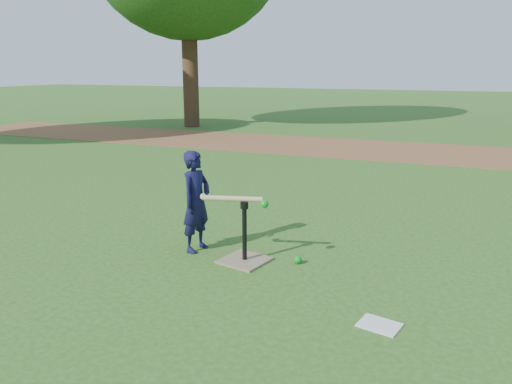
% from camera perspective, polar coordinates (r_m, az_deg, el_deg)
% --- Properties ---
extents(ground, '(80.00, 80.00, 0.00)m').
position_cam_1_polar(ground, '(5.23, -3.97, -7.23)').
color(ground, '#285116').
rests_on(ground, ground).
extents(dirt_strip, '(24.00, 3.00, 0.01)m').
position_cam_1_polar(dirt_strip, '(12.20, 11.85, 4.89)').
color(dirt_strip, brown).
rests_on(dirt_strip, ground).
extents(child, '(0.31, 0.42, 1.07)m').
position_cam_1_polar(child, '(5.24, -6.85, -1.08)').
color(child, black).
rests_on(child, ground).
extents(wiffle_ball_ground, '(0.08, 0.08, 0.08)m').
position_cam_1_polar(wiffle_ball_ground, '(5.01, 4.81, -7.72)').
color(wiffle_ball_ground, '#0D911A').
rests_on(wiffle_ball_ground, ground).
extents(clipboard, '(0.34, 0.29, 0.01)m').
position_cam_1_polar(clipboard, '(4.01, 13.93, -14.54)').
color(clipboard, silver).
rests_on(clipboard, ground).
extents(batting_tee, '(0.51, 0.51, 0.61)m').
position_cam_1_polar(batting_tee, '(5.03, -1.31, -6.75)').
color(batting_tee, '#836E53').
rests_on(batting_tee, ground).
extents(swing_action, '(0.72, 0.21, 0.08)m').
position_cam_1_polar(swing_action, '(4.87, -2.33, -0.86)').
color(swing_action, tan).
rests_on(swing_action, ground).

